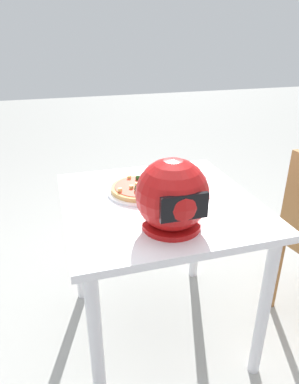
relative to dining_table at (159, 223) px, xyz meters
The scene contains 5 objects.
ground_plane 0.62m from the dining_table, ahead, with size 14.00×14.00×0.00m, color #9E9E99.
dining_table is the anchor object (origin of this frame).
pizza_plate 0.16m from the dining_table, 58.38° to the right, with size 0.29×0.29×0.01m, color white.
pizza 0.17m from the dining_table, 57.91° to the right, with size 0.26×0.26×0.05m.
motorcycle_helmet 0.33m from the dining_table, 83.70° to the left, with size 0.26×0.26×0.26m.
Camera 1 is at (0.41, 1.25, 1.38)m, focal length 32.37 mm.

